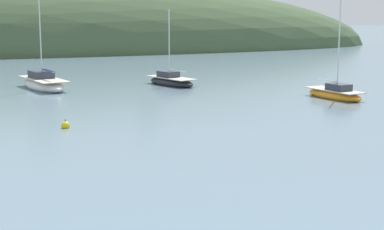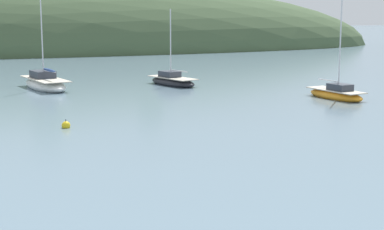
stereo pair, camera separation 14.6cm
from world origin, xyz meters
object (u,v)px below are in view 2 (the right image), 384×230
object	(u,v)px
sailboat_black_sloop	(45,83)
sailboat_yellow_far	(172,81)
sailboat_teal_outer	(336,94)
mooring_buoy_inner	(66,125)

from	to	relation	value
sailboat_black_sloop	sailboat_yellow_far	xyz separation A→B (m)	(9.80, -0.42, -0.08)
sailboat_teal_outer	sailboat_yellow_far	xyz separation A→B (m)	(-8.82, 10.16, 0.01)
mooring_buoy_inner	sailboat_black_sloop	bearing A→B (deg)	91.23
sailboat_black_sloop	sailboat_teal_outer	distance (m)	21.41
sailboat_teal_outer	sailboat_black_sloop	bearing A→B (deg)	150.40
mooring_buoy_inner	sailboat_yellow_far	bearing A→B (deg)	58.96
sailboat_teal_outer	mooring_buoy_inner	distance (m)	19.10
sailboat_black_sloop	sailboat_teal_outer	bearing A→B (deg)	-29.60
sailboat_black_sloop	mooring_buoy_inner	bearing A→B (deg)	-88.77
sailboat_black_sloop	mooring_buoy_inner	world-z (taller)	sailboat_black_sloop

